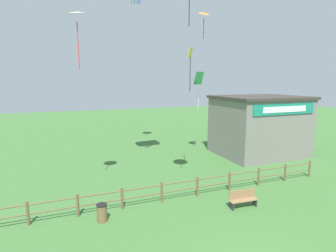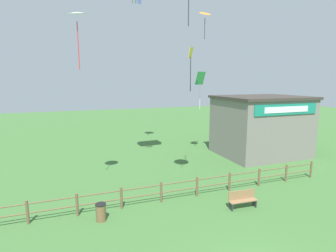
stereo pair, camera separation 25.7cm
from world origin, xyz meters
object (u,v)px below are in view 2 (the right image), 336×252
at_px(kite_orange_delta, 205,14).
at_px(kite_yellow_diamond, 191,62).
at_px(park_bench_near_fence, 242,199).
at_px(trash_bin, 101,212).
at_px(kite_green_diamond, 200,82).
at_px(kite_white_delta, 77,15).
at_px(seaside_building, 260,125).

bearing_deg(kite_orange_delta, kite_yellow_diamond, -132.94).
distance_m(park_bench_near_fence, trash_bin, 7.63).
xyz_separation_m(park_bench_near_fence, kite_green_diamond, (2.99, 11.29, 6.36)).
distance_m(kite_white_delta, kite_yellow_diamond, 7.62).
distance_m(trash_bin, kite_green_diamond, 15.88).
relative_size(kite_green_diamond, kite_yellow_diamond, 1.20).
bearing_deg(kite_yellow_diamond, trash_bin, -149.17).
xyz_separation_m(seaside_building, trash_bin, (-15.61, -7.34, -2.35)).
bearing_deg(kite_orange_delta, park_bench_near_fence, -100.87).
bearing_deg(kite_white_delta, kite_green_diamond, 31.51).
height_order(trash_bin, kite_green_diamond, kite_green_diamond).
bearing_deg(seaside_building, kite_orange_delta, -172.64).
bearing_deg(kite_yellow_diamond, kite_white_delta, -174.05).
bearing_deg(kite_white_delta, seaside_building, 14.23).
xyz_separation_m(seaside_building, park_bench_near_fence, (-8.09, -8.61, -2.29)).
height_order(kite_green_diamond, kite_orange_delta, kite_orange_delta).
distance_m(seaside_building, kite_white_delta, 18.36).
relative_size(trash_bin, kite_orange_delta, 0.42).
relative_size(seaside_building, trash_bin, 8.70).
height_order(trash_bin, kite_yellow_diamond, kite_yellow_diamond).
bearing_deg(kite_yellow_diamond, kite_green_diamond, 57.59).
distance_m(kite_white_delta, kite_orange_delta, 10.20).
xyz_separation_m(seaside_building, kite_white_delta, (-16.15, -4.10, 7.72)).
xyz_separation_m(park_bench_near_fence, trash_bin, (-7.52, 1.27, -0.06)).
bearing_deg(park_bench_near_fence, seaside_building, 46.77).
distance_m(park_bench_near_fence, kite_white_delta, 13.62).
height_order(seaside_building, park_bench_near_fence, seaside_building).
bearing_deg(kite_orange_delta, seaside_building, 7.36).
bearing_deg(kite_yellow_diamond, park_bench_near_fence, -81.05).
relative_size(trash_bin, kite_green_diamond, 0.25).
xyz_separation_m(kite_yellow_diamond, kite_orange_delta, (2.32, 2.49, 3.84)).
distance_m(kite_green_diamond, kite_orange_delta, 6.46).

